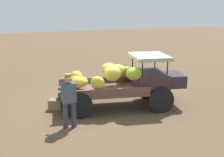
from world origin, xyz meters
The scene contains 4 objects.
ground_plane centered at (0.00, 0.00, 0.00)m, with size 60.00×60.00×0.00m, color brown.
truck centered at (0.84, -0.33, 0.96)m, with size 4.63×2.43×1.89m.
farmer centered at (-1.52, -1.37, 0.96)m, with size 0.53×0.47×1.68m.
wooden_crate centered at (-1.60, 0.35, 0.19)m, with size 0.46×0.37×0.37m, color olive.
Camera 1 is at (-3.37, -9.47, 3.65)m, focal length 46.81 mm.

